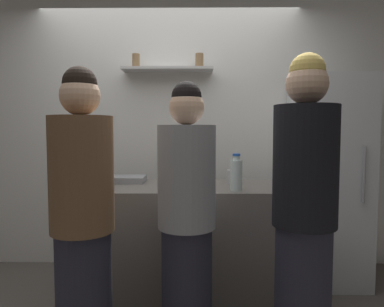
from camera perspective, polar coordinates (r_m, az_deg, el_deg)
name	(u,v)px	position (r m, az deg, el deg)	size (l,w,h in m)	color
back_wall_assembly	(170,133)	(3.48, -3.65, 3.38)	(4.80, 0.32, 2.60)	white
refrigerator	(327,180)	(3.31, 21.21, -4.02)	(0.57, 0.68, 1.78)	silver
counter	(192,241)	(2.85, 0.00, -14.17)	(1.48, 0.72, 0.90)	#66605B
baking_pan	(124,179)	(2.95, -10.98, -4.15)	(0.34, 0.24, 0.05)	gray
utensil_holder	(234,177)	(2.84, 6.81, -3.75)	(0.11, 0.11, 0.22)	#B2B2B7
wine_bottle_pale_glass	(202,174)	(2.59, 1.67, -3.31)	(0.08, 0.08, 0.30)	#B2BFB2
wine_bottle_amber_glass	(172,168)	(2.82, -3.32, -2.43)	(0.08, 0.08, 0.32)	#472814
wine_bottle_dark_glass	(103,171)	(2.74, -14.26, -2.81)	(0.08, 0.08, 0.31)	black
water_bottle_plastic	(236,174)	(2.50, 7.25, -3.39)	(0.09, 0.09, 0.27)	silver
person_grey_hoodie	(187,221)	(2.09, -0.88, -11.05)	(0.34, 0.34, 1.61)	#262633
person_brown_jacket	(83,224)	(2.01, -17.43, -10.92)	(0.34, 0.34, 1.67)	#262633
person_blonde	(304,217)	(2.00, 17.85, -9.84)	(0.34, 0.34, 1.73)	#262633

